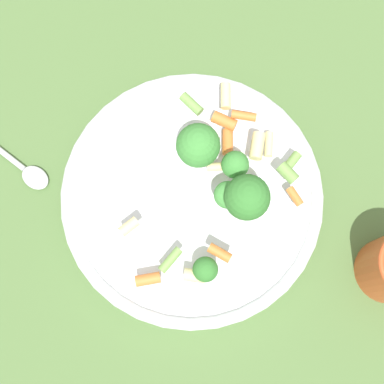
% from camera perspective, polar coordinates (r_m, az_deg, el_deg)
% --- Properties ---
extents(ground_plane, '(3.00, 3.00, 0.00)m').
position_cam_1_polar(ground_plane, '(0.65, 0.00, -1.19)').
color(ground_plane, '#4C6B38').
extents(bowl, '(0.30, 0.30, 0.05)m').
position_cam_1_polar(bowl, '(0.62, 0.00, -0.68)').
color(bowl, silver).
rests_on(bowl, ground_plane).
extents(pasta_salad, '(0.18, 0.25, 0.08)m').
position_cam_1_polar(pasta_salad, '(0.56, 3.12, 1.67)').
color(pasta_salad, '#8CB766').
rests_on(pasta_salad, bowl).
extents(spoon, '(0.19, 0.03, 0.01)m').
position_cam_1_polar(spoon, '(0.69, -19.00, 3.58)').
color(spoon, silver).
rests_on(spoon, ground_plane).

